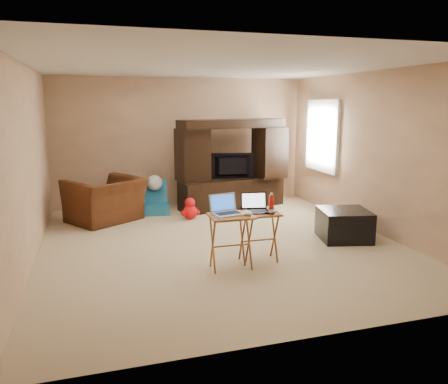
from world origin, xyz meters
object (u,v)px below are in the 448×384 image
object	(u,v)px
push_toy	(244,194)
entertainment_center	(232,164)
laptop_left	(228,205)
child_rocker	(156,197)
tray_table_left	(231,242)
water_bottle	(271,202)
television	(233,166)
ottoman	(344,225)
tray_table_right	(259,237)
laptop_right	(256,203)
plush_toy	(190,208)
mouse_left	(248,213)
recliner	(106,200)
mouse_right	(272,212)

from	to	relation	value
push_toy	entertainment_center	bearing A→B (deg)	-171.12
laptop_left	entertainment_center	bearing A→B (deg)	60.72
child_rocker	laptop_left	xyz separation A→B (m)	(0.46, -2.99, 0.49)
push_toy	laptop_left	xyz separation A→B (m)	(-1.34, -3.23, 0.60)
tray_table_left	laptop_left	xyz separation A→B (m)	(-0.03, 0.03, 0.46)
water_bottle	laptop_left	bearing A→B (deg)	-163.12
television	ottoman	xyz separation A→B (m)	(0.98, -2.39, -0.59)
entertainment_center	tray_table_right	distance (m)	3.04
tray_table_left	laptop_right	xyz separation A→B (m)	(0.38, 0.17, 0.43)
ottoman	plush_toy	bearing A→B (deg)	137.42
plush_toy	ottoman	xyz separation A→B (m)	(1.96, -1.80, 0.03)
tray_table_left	mouse_left	bearing A→B (deg)	-18.87
laptop_right	recliner	bearing A→B (deg)	134.47
television	mouse_left	size ratio (longest dim) A/B	6.27
tray_table_left	mouse_right	bearing A→B (deg)	4.10
push_toy	tray_table_left	world-z (taller)	tray_table_left
push_toy	tray_table_right	xyz separation A→B (m)	(-0.90, -3.11, 0.12)
tray_table_right	laptop_right	bearing A→B (deg)	154.90
television	laptop_right	size ratio (longest dim) A/B	2.56
television	child_rocker	xyz separation A→B (m)	(-1.49, -0.01, -0.51)
recliner	child_rocker	world-z (taller)	recliner
child_rocker	water_bottle	xyz separation A→B (m)	(1.11, -2.80, 0.44)
push_toy	ottoman	distance (m)	2.69
tray_table_right	mouse_left	world-z (taller)	mouse_left
television	child_rocker	bearing A→B (deg)	10.19
recliner	laptop_right	size ratio (longest dim) A/B	3.38
television	push_toy	bearing A→B (deg)	-136.18
mouse_left	mouse_right	xyz separation A→B (m)	(0.36, 0.10, -0.03)
tray_table_right	tray_table_left	bearing A→B (deg)	-159.20
tray_table_right	mouse_right	bearing A→B (deg)	-41.25
television	plush_toy	bearing A→B (deg)	40.87
television	tray_table_left	size ratio (longest dim) A/B	1.27
child_rocker	plush_toy	distance (m)	0.78
ottoman	mouse_right	world-z (taller)	mouse_right
laptop_right	water_bottle	size ratio (longest dim) A/B	1.70
plush_toy	mouse_right	size ratio (longest dim) A/B	2.95
laptop_left	plush_toy	bearing A→B (deg)	78.07
child_rocker	laptop_right	distance (m)	3.02
ottoman	laptop_right	xyz separation A→B (m)	(-1.60, -0.48, 0.54)
entertainment_center	push_toy	world-z (taller)	entertainment_center
television	tray_table_right	distance (m)	2.99
laptop_right	water_bottle	distance (m)	0.25
recliner	mouse_right	world-z (taller)	recliner
water_bottle	entertainment_center	bearing A→B (deg)	82.48
tray_table_left	laptop_right	size ratio (longest dim) A/B	2.01
entertainment_center	water_bottle	bearing A→B (deg)	-108.47
recliner	child_rocker	bearing A→B (deg)	165.00
child_rocker	laptop_right	xyz separation A→B (m)	(0.87, -2.86, 0.46)
ottoman	entertainment_center	bearing A→B (deg)	112.00
laptop_right	mouse_right	bearing A→B (deg)	-29.78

